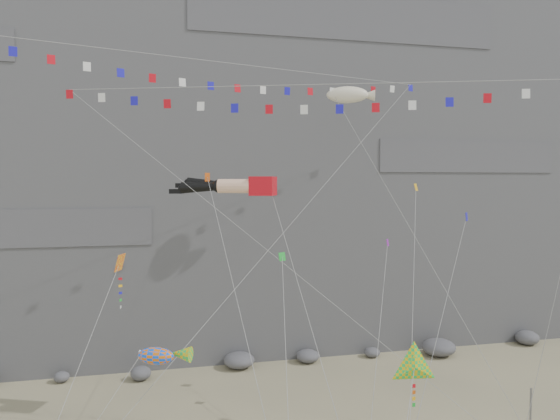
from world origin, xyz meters
name	(u,v)px	position (x,y,z in m)	size (l,w,h in m)	color
cliff	(216,95)	(0.00, 32.00, 25.00)	(80.00, 28.00, 50.00)	slate
talus_boulders	(239,361)	(0.00, 17.00, 0.60)	(60.00, 3.00, 1.20)	#5B5B60
anchor_pole_right	(530,420)	(14.03, -1.08, 1.87)	(0.12, 0.12, 3.73)	slate
legs_kite	(235,186)	(-1.89, 6.95, 15.34)	(7.58, 18.07, 21.52)	red
flag_banner_upper	(224,63)	(-2.10, 10.12, 23.78)	(32.91, 19.14, 29.93)	red
flag_banner_lower	(322,85)	(2.88, 3.68, 21.39)	(29.80, 11.18, 24.31)	red
harlequin_kite	(120,263)	(-8.74, 1.40, 11.43)	(5.52, 6.96, 13.68)	red
fish_windsock	(156,356)	(-7.02, -0.78, 7.12)	(7.90, 4.22, 9.90)	orange
delta_kite	(414,367)	(6.00, -2.31, 6.03)	(6.16, 7.27, 10.21)	yellow
blimp_windsock	(348,95)	(7.81, 12.44, 22.29)	(8.87, 15.10, 27.04)	beige
small_kite_a	(208,181)	(-3.57, 6.90, 15.64)	(2.96, 13.98, 20.82)	#D95412
small_kite_b	(387,247)	(7.92, 5.26, 11.34)	(6.81, 11.49, 17.05)	purple
small_kite_c	(282,261)	(0.08, 2.26, 11.13)	(2.40, 9.87, 14.72)	green
small_kite_d	(416,192)	(10.96, 7.25, 14.92)	(8.67, 15.52, 22.69)	#F7B114
small_kite_e	(466,221)	(11.19, 1.40, 13.29)	(8.38, 7.18, 16.85)	#1A15BD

